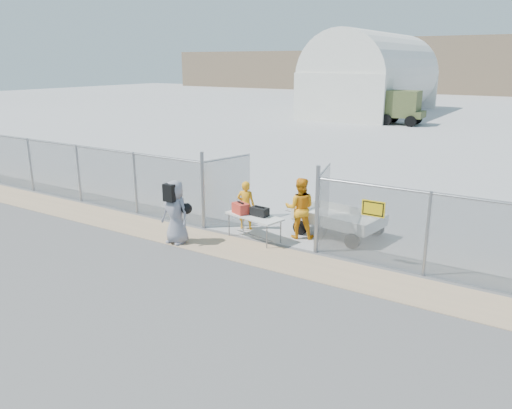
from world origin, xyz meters
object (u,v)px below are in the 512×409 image
Objects in this scene: folding_table at (254,227)px; utility_trailer at (338,222)px; security_worker_left at (246,205)px; visitor at (176,212)px; security_worker_right at (300,208)px.

utility_trailer is at bearing 53.02° from folding_table.
security_worker_left is at bearing -150.53° from utility_trailer.
visitor is at bearing -128.47° from folding_table.
visitor is (-1.04, -2.16, 0.16)m from security_worker_left.
visitor reaches higher than folding_table.
security_worker_left is 2.96m from utility_trailer.
utility_trailer is at bearing -161.40° from security_worker_right.
utility_trailer is at bearing -177.13° from security_worker_left.
folding_table is 2.40m from visitor.
security_worker_left is 1.84m from security_worker_right.
visitor is 0.56× the size of utility_trailer.
folding_table is 0.94× the size of visitor.
visitor reaches higher than security_worker_left.
visitor reaches higher than security_worker_right.
utility_trailer is (3.79, 3.21, -0.54)m from visitor.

